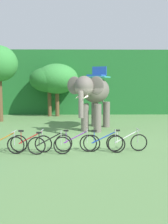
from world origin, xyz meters
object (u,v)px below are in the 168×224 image
Objects in this scene: bike_red at (31,143)px; bike_blue at (104,143)px; bike_black at (49,145)px; bike_purple at (76,142)px; tree_center_left at (49,80)px; bike_white at (127,142)px; bike_orange at (3,144)px; elephant at (94,93)px; tree_far_right at (57,79)px.

bike_red and bike_blue have the same top height.
bike_black is 1.10m from bike_purple.
bike_black is at bearing -159.31° from bike_purple.
bike_white is at bearing -67.97° from tree_center_left.
bike_red and bike_purple have the same top height.
bike_black and bike_purple have the same top height.
bike_orange is 1.00× the size of bike_purple.
tree_center_left is at bearing 96.79° from bike_black.
bike_orange is (-0.47, -11.34, -2.64)m from tree_center_left.
bike_blue is at bearing -171.53° from bike_white.
bike_black is at bearing -111.34° from elephant.
bike_black is at bearing -172.15° from bike_white.
bike_orange is 1.00× the size of bike_red.
tree_center_left is at bearing 107.46° from bike_blue.
bike_black is at bearing -86.35° from tree_far_right.
bike_white is (3.89, 0.11, 0.00)m from bike_red.
bike_white is (2.08, 0.04, 0.00)m from bike_purple.
tree_center_left is at bearing 87.63° from bike_orange.
bike_purple is 1.00× the size of bike_white.
tree_far_right reaches higher than bike_purple.
bike_black is at bearing -22.15° from bike_red.
bike_orange is at bearing -127.39° from elephant.
bike_red is at bearing -86.99° from tree_center_left.
bike_red is at bearing 157.85° from bike_black.
elephant is at bearing 52.61° from bike_orange.
bike_blue is (3.99, 0.15, 0.00)m from bike_orange.
tree_far_right is 11.87m from bike_blue.
tree_center_left is 11.48m from bike_red.
bike_white is at bearing 1.63° from bike_red.
elephant is at bearing 102.73° from bike_white.
bike_orange and bike_black have the same top height.
bike_black is 1.00× the size of bike_white.
bike_purple is 1.01× the size of bike_blue.
bike_purple is at bearing 4.98° from bike_orange.
bike_red is at bearing 9.67° from bike_orange.
tree_far_right is 11.48m from bike_red.
elephant is 5.92m from bike_red.
bike_orange and bike_blue have the same top height.
bike_black is 1.01× the size of bike_blue.
elephant is (3.40, -6.28, -0.82)m from tree_center_left.
bike_red is 1.00× the size of bike_black.
tree_center_left is 0.64m from tree_far_right.
bike_red is at bearing -178.37° from bike_white.
tree_far_right is 1.04× the size of elephant.
elephant is 2.48× the size of bike_blue.
tree_center_left is 11.65m from bike_purple.
tree_far_right is at bearing 104.47° from bike_blue.
tree_center_left reaches higher than bike_red.
bike_black is at bearing -4.29° from bike_orange.
tree_center_left is at bearing 112.03° from bike_white.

